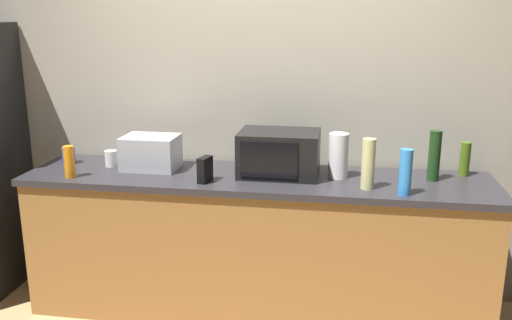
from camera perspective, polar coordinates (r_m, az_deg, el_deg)
back_wall at (r=3.64m, az=1.05°, el=6.97°), size 6.40×0.10×2.70m
counter_run at (r=3.50m, az=-0.00°, el=-8.72°), size 2.84×0.64×0.90m
microwave at (r=3.33m, az=2.41°, el=0.69°), size 0.48×0.35×0.27m
toaster_oven at (r=3.54m, az=-10.84°, el=0.78°), size 0.34×0.26×0.21m
paper_towel_roll at (r=3.31m, az=8.53°, el=0.45°), size 0.12×0.12×0.27m
cordless_phone at (r=3.22m, az=-5.30°, el=-0.99°), size 0.08×0.12×0.15m
bottle_wine at (r=3.38m, az=18.00°, el=0.43°), size 0.07×0.07×0.30m
bottle_vinegar at (r=3.12m, az=11.55°, el=-0.40°), size 0.07×0.07×0.29m
bottle_dish_soap at (r=3.47m, az=-18.77°, el=-0.17°), size 0.06×0.06×0.19m
bottle_spray_cleaner at (r=3.07m, az=15.22°, el=-1.23°), size 0.07×0.07×0.25m
bottle_olive_oil at (r=3.55m, az=20.83°, el=0.09°), size 0.06×0.06×0.21m
mug_blue at (r=3.81m, az=-18.84°, el=0.46°), size 0.08×0.08×0.11m
mug_white at (r=3.66m, az=-14.78°, el=0.16°), size 0.08×0.08×0.10m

